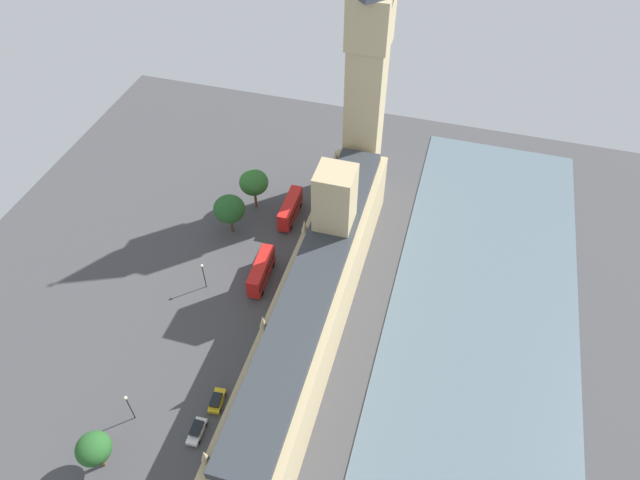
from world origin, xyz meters
name	(u,v)px	position (x,y,z in m)	size (l,w,h in m)	color
ground_plane	(304,323)	(0.00, 0.00, 0.00)	(142.92, 142.92, 0.00)	#424244
river_thames	(477,363)	(-31.34, 0.00, 0.12)	(34.30, 128.63, 0.25)	slate
parliament_building	(316,295)	(-1.99, -1.25, 7.45)	(10.93, 72.92, 25.69)	tan
clock_tower	(367,64)	(-0.95, -40.64, 30.65)	(8.21, 8.21, 59.20)	tan
double_decker_bus_far_end	(290,208)	(11.04, -26.09, 2.63)	(2.78, 10.54, 4.75)	red
double_decker_bus_midblock	(261,271)	(10.93, -7.68, 2.63)	(3.04, 10.61, 4.75)	red
car_yellow_cab_under_trees	(217,401)	(8.90, 19.23, 0.89)	(2.32, 4.49, 1.74)	gold
car_white_kerbside	(197,431)	(9.88, 24.86, 0.89)	(2.07, 4.57, 1.74)	silver
pedestrian_opposite_hall	(307,251)	(4.59, -16.90, 0.76)	(0.60, 0.49, 1.69)	maroon
pedestrian_near_tower	(303,255)	(4.88, -15.46, 0.69)	(0.59, 0.49, 1.53)	navy
plane_tree_by_river_gate	(254,183)	(19.48, -27.37, 6.90)	(6.23, 6.23, 9.58)	brown
plane_tree_trailing	(94,449)	(21.39, 33.33, 5.58)	(5.18, 5.18, 7.82)	brown
plane_tree_corner	(229,209)	(21.68, -18.80, 6.26)	(6.54, 6.54, 9.06)	brown
street_lamp_leading	(128,404)	(20.63, 25.19, 4.61)	(0.56, 0.56, 6.65)	black
street_lamp_slot_10	(203,272)	(20.74, -3.06, 4.44)	(0.56, 0.56, 6.37)	black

